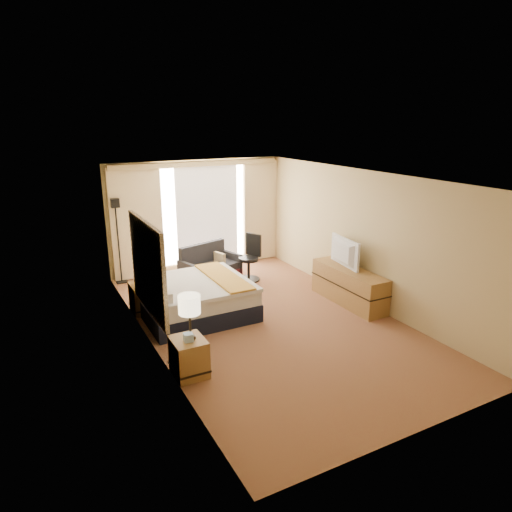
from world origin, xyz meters
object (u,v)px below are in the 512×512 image
nightstand_right (144,298)px  lamp_left (189,305)px  floor_lamp (117,224)px  television (341,252)px  media_dresser (349,286)px  bed (195,298)px  lamp_right (144,260)px  nightstand_left (189,357)px  desk_chair (250,260)px  loveseat (210,269)px

nightstand_right → lamp_left: size_ratio=0.85×
floor_lamp → television: (3.68, -3.05, -0.35)m
media_dresser → bed: (-2.89, 0.85, -0.01)m
media_dresser → lamp_left: lamp_left is taller
bed → lamp_right: (-0.76, 0.55, 0.69)m
nightstand_left → television: 3.94m
nightstand_right → bed: 1.01m
nightstand_left → nightstand_right: bearing=90.0°
nightstand_right → media_dresser: (3.70, -1.45, 0.07)m
desk_chair → nightstand_right: bearing=170.0°
nightstand_right → loveseat: 2.04m
nightstand_left → lamp_left: 0.78m
media_dresser → loveseat: bearing=127.9°
floor_lamp → television: 4.79m
nightstand_right → loveseat: (1.76, 1.04, -0.00)m
nightstand_right → floor_lamp: floor_lamp is taller
nightstand_left → lamp_left: bearing=12.5°
floor_lamp → nightstand_right: bearing=-89.1°
loveseat → floor_lamp: (-1.79, 0.81, 1.06)m
desk_chair → television: size_ratio=1.06×
desk_chair → lamp_right: size_ratio=1.70×
lamp_right → floor_lamp: bearing=92.4°
lamp_right → television: 3.78m
bed → nightstand_right: bearing=143.5°
floor_lamp → lamp_right: floor_lamp is taller
nightstand_right → media_dresser: media_dresser is taller
loveseat → television: size_ratio=1.49×
media_dresser → bed: 3.01m
floor_lamp → lamp_left: (0.07, -4.34, -0.28)m
media_dresser → floor_lamp: 5.08m
lamp_right → media_dresser: bearing=-21.0°
nightstand_left → lamp_left: (0.04, 0.01, 0.78)m
bed → lamp_left: (-0.77, -1.89, 0.71)m
nightstand_left → lamp_right: size_ratio=0.90×
nightstand_right → lamp_right: (0.05, -0.05, 0.75)m
media_dresser → television: bearing=101.3°
lamp_left → lamp_right: (0.01, 2.44, -0.03)m
loveseat → television: 3.02m
media_dresser → nightstand_left: bearing=-164.2°
bed → loveseat: 1.90m
floor_lamp → television: size_ratio=1.92×
media_dresser → bed: bearing=163.6°
media_dresser → desk_chair: (-1.10, 2.12, 0.11)m
media_dresser → floor_lamp: (-3.73, 3.30, 0.98)m
nightstand_left → bed: size_ratio=0.29×
bed → lamp_left: bearing=-112.1°
media_dresser → lamp_right: lamp_right is taller
bed → floor_lamp: floor_lamp is taller
media_dresser → lamp_left: bearing=-164.1°
floor_lamp → lamp_right: size_ratio=3.08×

